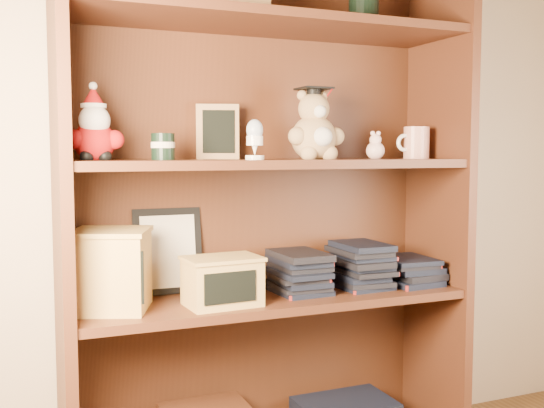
{
  "coord_description": "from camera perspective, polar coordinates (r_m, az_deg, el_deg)",
  "views": [
    {
      "loc": [
        -0.54,
        -0.4,
        0.97
      ],
      "look_at": [
        0.16,
        1.3,
        0.82
      ],
      "focal_mm": 42.0,
      "sensor_mm": 36.0,
      "label": 1
    }
  ],
  "objects": [
    {
      "name": "teacher_mug",
      "position": [
        2.09,
        12.76,
        5.37
      ],
      "size": [
        0.11,
        0.08,
        0.1
      ],
      "color": "silver",
      "rests_on": "shelf_upper"
    },
    {
      "name": "teachers_tin",
      "position": [
        1.75,
        -9.75,
        5.11
      ],
      "size": [
        0.06,
        0.06,
        0.07
      ],
      "color": "black",
      "rests_on": "shelf_upper"
    },
    {
      "name": "book_stack_left",
      "position": [
        1.92,
        2.49,
        -6.06
      ],
      "size": [
        0.14,
        0.2,
        0.13
      ],
      "color": "black",
      "rests_on": "shelf_lower"
    },
    {
      "name": "chalkboard_plaque",
      "position": [
        1.91,
        -4.89,
        6.39
      ],
      "size": [
        0.13,
        0.09,
        0.16
      ],
      "color": "#9E7547",
      "rests_on": "shelf_upper"
    },
    {
      "name": "certificate_frame",
      "position": [
        1.92,
        -9.32,
        -4.19
      ],
      "size": [
        0.2,
        0.05,
        0.25
      ],
      "color": "black",
      "rests_on": "shelf_lower"
    },
    {
      "name": "pencils_box",
      "position": [
        1.76,
        -4.48,
        -6.87
      ],
      "size": [
        0.22,
        0.16,
        0.14
      ],
      "color": "tan",
      "rests_on": "shelf_lower"
    },
    {
      "name": "egg_cup",
      "position": [
        1.75,
        -1.56,
        5.93
      ],
      "size": [
        0.05,
        0.05,
        0.11
      ],
      "color": "white",
      "rests_on": "shelf_upper"
    },
    {
      "name": "pink_figurine",
      "position": [
        2.01,
        9.25,
        4.97
      ],
      "size": [
        0.06,
        0.06,
        0.09
      ],
      "color": "beige",
      "rests_on": "shelf_upper"
    },
    {
      "name": "shelf_upper",
      "position": [
        1.85,
        0.0,
        3.63
      ],
      "size": [
        1.14,
        0.33,
        0.02
      ],
      "color": "#4F2816",
      "rests_on": "ground"
    },
    {
      "name": "bookcase",
      "position": [
        1.91,
        -0.65,
        -1.12
      ],
      "size": [
        1.2,
        0.35,
        1.6
      ],
      "color": "#4F2816",
      "rests_on": "ground"
    },
    {
      "name": "grad_teddy_bear",
      "position": [
        1.9,
        3.84,
        6.52
      ],
      "size": [
        0.18,
        0.15,
        0.22
      ],
      "color": "tan",
      "rests_on": "shelf_upper"
    },
    {
      "name": "santa_plush",
      "position": [
        1.72,
        -15.64,
        6.33
      ],
      "size": [
        0.15,
        0.11,
        0.21
      ],
      "color": "#A50F0F",
      "rests_on": "shelf_upper"
    },
    {
      "name": "book_stack_right",
      "position": [
        2.11,
        12.05,
        -5.83
      ],
      "size": [
        0.14,
        0.2,
        0.08
      ],
      "color": "black",
      "rests_on": "shelf_lower"
    },
    {
      "name": "treats_box",
      "position": [
        1.75,
        -14.21,
        -5.7
      ],
      "size": [
        0.25,
        0.25,
        0.22
      ],
      "color": "tan",
      "rests_on": "shelf_lower"
    },
    {
      "name": "shelf_lower",
      "position": [
        1.9,
        0.0,
        -8.52
      ],
      "size": [
        1.14,
        0.33,
        0.02
      ],
      "color": "#4F2816",
      "rests_on": "ground"
    },
    {
      "name": "book_stack_mid",
      "position": [
        2.01,
        7.95,
        -5.35
      ],
      "size": [
        0.14,
        0.2,
        0.14
      ],
      "color": "black",
      "rests_on": "shelf_lower"
    }
  ]
}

